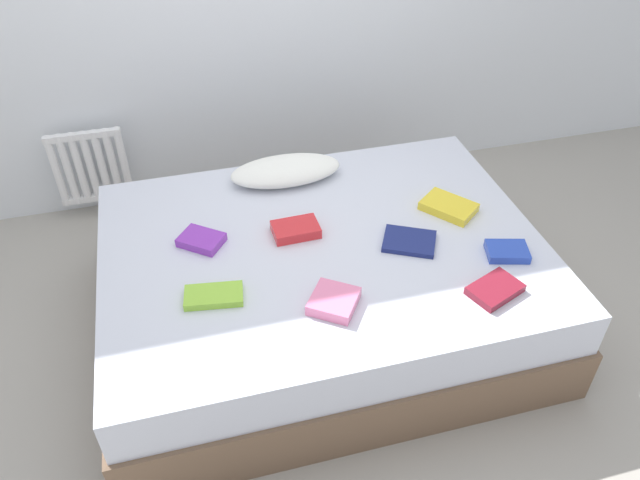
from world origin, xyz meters
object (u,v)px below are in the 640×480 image
textbook_lime (214,296)px  radiator (91,167)px  pillow (286,171)px  textbook_pink (334,301)px  textbook_red (296,229)px  textbook_maroon (495,289)px  textbook_navy (409,241)px  textbook_yellow (449,207)px  textbook_blue (507,251)px  textbook_purple (201,240)px  bed (323,284)px

textbook_lime → radiator: bearing=119.3°
pillow → textbook_pink: 0.93m
pillow → textbook_lime: 0.90m
pillow → textbook_red: size_ratio=2.70×
radiator → textbook_pink: bearing=-57.6°
textbook_maroon → textbook_navy: bearing=98.2°
textbook_navy → textbook_yellow: bearing=61.4°
textbook_blue → textbook_yellow: bearing=122.2°
textbook_yellow → textbook_red: size_ratio=1.17×
textbook_purple → textbook_lime: textbook_purple is taller
pillow → textbook_blue: pillow is taller
textbook_red → textbook_navy: bearing=-24.5°
textbook_yellow → textbook_maroon: textbook_yellow is taller
bed → textbook_purple: (-0.53, 0.14, 0.27)m
bed → pillow: bearing=95.0°
bed → textbook_purple: 0.61m
textbook_yellow → textbook_blue: 0.39m
textbook_maroon → textbook_pink: bearing=149.8°
radiator → textbook_purple: size_ratio=2.43×
textbook_blue → textbook_pink: bearing=-157.5°
bed → pillow: size_ratio=3.55×
textbook_pink → textbook_blue: bearing=41.9°
bed → textbook_red: 0.31m
pillow → textbook_yellow: size_ratio=2.31×
radiator → textbook_purple: (0.54, -1.06, 0.18)m
textbook_maroon → textbook_red: 0.91m
radiator → textbook_yellow: radiator is taller
textbook_red → textbook_blue: bearing=-25.7°
textbook_maroon → pillow: bearing=100.3°
radiator → textbook_purple: radiator is taller
pillow → textbook_yellow: 0.84m
pillow → textbook_pink: pillow is taller
textbook_maroon → bed: bearing=119.2°
radiator → textbook_navy: radiator is taller
pillow → textbook_lime: pillow is taller
textbook_maroon → textbook_pink: textbook_pink is taller
textbook_blue → textbook_red: (-0.86, 0.38, 0.00)m
textbook_purple → radiator: bearing=154.8°
textbook_yellow → textbook_maroon: size_ratio=1.14×
textbook_blue → textbook_maroon: textbook_blue is taller
pillow → textbook_yellow: pillow is taller
pillow → textbook_navy: 0.77m
pillow → textbook_maroon: pillow is taller
bed → radiator: 1.61m
textbook_yellow → bed: bearing=-120.7°
textbook_blue → textbook_navy: textbook_blue is taller
bed → textbook_lime: size_ratio=8.52×
textbook_navy → textbook_purple: 0.93m
textbook_pink → textbook_yellow: bearing=68.5°
pillow → textbook_red: (-0.05, -0.45, -0.03)m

